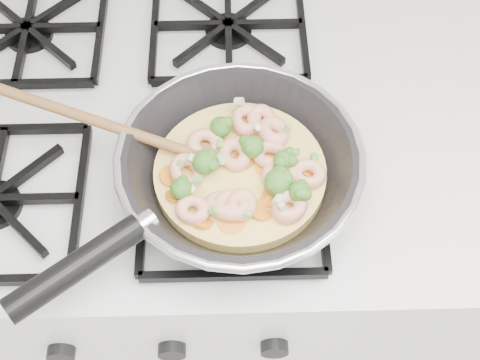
{
  "coord_description": "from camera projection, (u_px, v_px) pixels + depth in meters",
  "views": [
    {
      "loc": [
        0.15,
        1.1,
        1.63
      ],
      "look_at": [
        0.16,
        1.56,
        0.93
      ],
      "focal_mm": 50.47,
      "sensor_mm": 36.0,
      "label": 1
    }
  ],
  "objects": [
    {
      "name": "stove",
      "position": [
        156.0,
        256.0,
        1.3
      ],
      "size": [
        0.6,
        0.6,
        0.92
      ],
      "color": "white",
      "rests_on": "ground"
    },
    {
      "name": "skillet",
      "position": [
        237.0,
        170.0,
        0.81
      ],
      "size": [
        0.48,
        0.35,
        0.09
      ],
      "rotation": [
        0.0,
        0.0,
        0.35
      ],
      "color": "black",
      "rests_on": "stove"
    }
  ]
}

